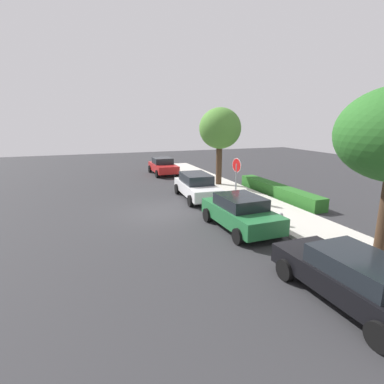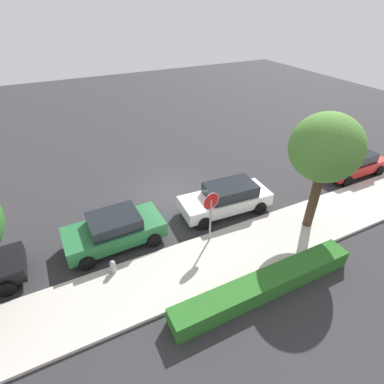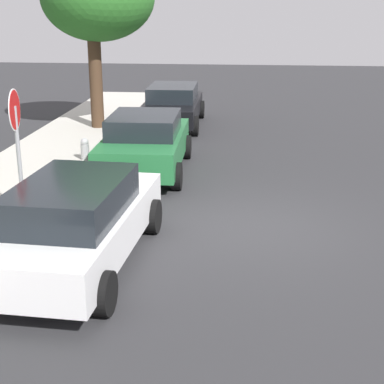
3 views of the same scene
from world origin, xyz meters
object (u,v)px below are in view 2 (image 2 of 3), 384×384
object	(u,v)px
street_tree_near_corner	(325,149)
parked_car_green	(115,230)
parked_car_red	(354,163)
fire_hydrant	(113,268)
parked_car_white	(226,198)
stop_sign	(211,210)

from	to	relation	value
street_tree_near_corner	parked_car_green	bearing A→B (deg)	-19.07
parked_car_red	fire_hydrant	bearing A→B (deg)	5.31
parked_car_red	street_tree_near_corner	distance (m)	7.41
parked_car_white	fire_hydrant	xyz separation A→B (m)	(6.12, 1.60, -0.41)
street_tree_near_corner	stop_sign	bearing A→B (deg)	-13.53
parked_car_white	parked_car_red	world-z (taller)	parked_car_white
street_tree_near_corner	parked_car_white	bearing A→B (deg)	-45.70
parked_car_green	street_tree_near_corner	world-z (taller)	street_tree_near_corner
stop_sign	street_tree_near_corner	distance (m)	5.19
parked_car_green	street_tree_near_corner	bearing A→B (deg)	160.93
stop_sign	street_tree_near_corner	bearing A→B (deg)	166.47
stop_sign	street_tree_near_corner	world-z (taller)	street_tree_near_corner
parked_car_green	fire_hydrant	xyz separation A→B (m)	(0.54, 1.71, -0.40)
parked_car_red	street_tree_near_corner	xyz separation A→B (m)	(6.12, 2.53, 3.32)
stop_sign	street_tree_near_corner	xyz separation A→B (m)	(-4.55, 1.09, 2.25)
parked_car_white	parked_car_green	world-z (taller)	parked_car_white
parked_car_red	fire_hydrant	distance (m)	14.99
fire_hydrant	parked_car_green	bearing A→B (deg)	-107.63
parked_car_green	parked_car_red	world-z (taller)	parked_car_green
stop_sign	parked_car_green	distance (m)	4.24
stop_sign	fire_hydrant	xyz separation A→B (m)	(4.25, -0.05, -1.43)
parked_car_green	parked_car_red	bearing A→B (deg)	178.72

